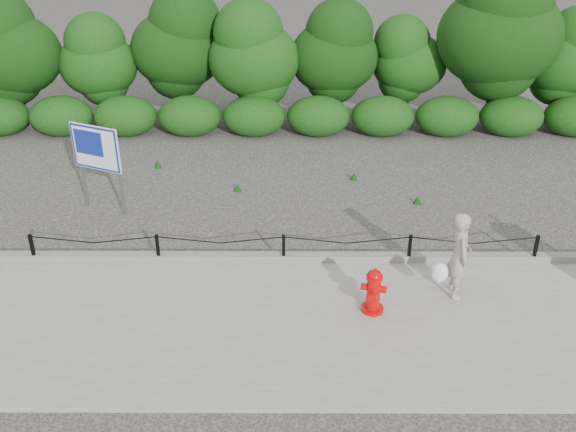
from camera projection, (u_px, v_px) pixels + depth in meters
The scene contains 8 objects.
ground at pixel (284, 265), 12.25m from camera, with size 90.00×90.00×0.00m, color #2D2B28.
sidewalk at pixel (282, 324), 10.46m from camera, with size 14.00×4.00×0.08m, color gray.
curb at pixel (284, 257), 12.23m from camera, with size 14.00×0.22×0.14m, color slate.
chain_barrier at pixel (284, 245), 12.04m from camera, with size 10.06×0.06×0.60m.
treeline at pixel (310, 46), 18.98m from camera, with size 20.16×3.76×5.14m.
fire_hydrant at pixel (373, 291), 10.56m from camera, with size 0.49×0.51×0.86m.
pedestrian at pixel (458, 256), 10.83m from camera, with size 0.70×0.61×1.65m.
advertising_sign at pixel (96, 152), 13.74m from camera, with size 1.20×0.61×2.09m.
Camera 1 is at (0.13, -10.42, 6.51)m, focal length 38.00 mm.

